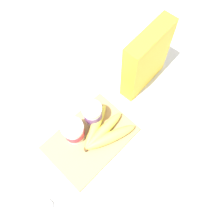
{
  "coord_description": "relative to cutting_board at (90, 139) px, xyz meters",
  "views": [
    {
      "loc": [
        -0.13,
        -0.23,
        0.81
      ],
      "look_at": [
        0.11,
        0.0,
        0.07
      ],
      "focal_mm": 37.4,
      "sensor_mm": 36.0,
      "label": 1
    }
  ],
  "objects": [
    {
      "name": "cereal_box",
      "position": [
        0.32,
        0.03,
        0.12
      ],
      "size": [
        0.21,
        0.07,
        0.26
      ],
      "primitive_type": "cube",
      "rotation": [
        0.0,
        0.0,
        0.06
      ],
      "color": "yellow",
      "rests_on": "ground_plane"
    },
    {
      "name": "cutting_board",
      "position": [
        0.0,
        0.0,
        0.0
      ],
      "size": [
        0.3,
        0.21,
        0.02
      ],
      "primitive_type": "cube",
      "color": "tan",
      "rests_on": "ground_plane"
    },
    {
      "name": "spoon",
      "position": [
        -0.23,
        -0.04,
        -0.0
      ],
      "size": [
        0.05,
        0.13,
        0.01
      ],
      "color": "silver",
      "rests_on": "ground_plane"
    },
    {
      "name": "banana_bunch",
      "position": [
        0.05,
        -0.02,
        0.03
      ],
      "size": [
        0.19,
        0.17,
        0.04
      ],
      "color": "#DCD04F",
      "rests_on": "cutting_board"
    },
    {
      "name": "yogurt_cup_front",
      "position": [
        -0.03,
        0.05,
        0.05
      ],
      "size": [
        0.07,
        0.07,
        0.08
      ],
      "color": "white",
      "rests_on": "cutting_board"
    },
    {
      "name": "yogurt_cup_back",
      "position": [
        0.06,
        0.04,
        0.06
      ],
      "size": [
        0.07,
        0.07,
        0.1
      ],
      "color": "white",
      "rests_on": "cutting_board"
    },
    {
      "name": "ground_plane",
      "position": [
        0.0,
        0.0,
        -0.01
      ],
      "size": [
        2.4,
        2.4,
        0.0
      ],
      "primitive_type": "plane",
      "color": "silver"
    }
  ]
}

